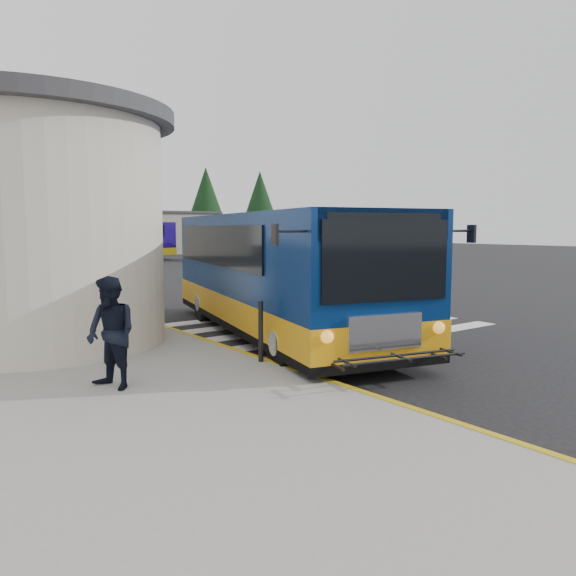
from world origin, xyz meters
TOP-DOWN VIEW (x-y plane):
  - ground at (0.00, 0.00)m, footprint 140.00×140.00m
  - curb_strip at (-4.05, 4.00)m, footprint 0.12×34.00m
  - crosswalk at (-0.50, -0.80)m, footprint 8.00×5.35m
  - depot_building at (6.00, 42.00)m, footprint 26.40×8.40m
  - tree_line at (6.29, 50.00)m, footprint 58.40×4.40m
  - transit_bus at (-2.01, -1.23)m, footprint 5.41×10.48m
  - pedestrian_a at (-6.74, -1.14)m, footprint 0.59×0.76m
  - pedestrian_b at (-6.95, -3.79)m, footprint 0.87×0.99m
  - bollard at (-4.20, -3.71)m, footprint 0.09×0.09m
  - far_bus_a at (5.03, 30.30)m, footprint 10.44×4.67m
  - far_bus_b at (17.51, 26.16)m, footprint 10.13×3.96m

SIDE VIEW (x-z plane):
  - ground at x=0.00m, z-range 0.00..0.00m
  - crosswalk at x=-0.50m, z-range 0.00..0.01m
  - curb_strip at x=-4.05m, z-range 0.00..0.16m
  - bollard at x=-4.20m, z-range 0.15..1.25m
  - pedestrian_b at x=-6.95m, z-range 0.15..1.85m
  - pedestrian_a at x=-6.74m, z-range 0.15..1.99m
  - transit_bus at x=-2.01m, z-range -0.06..2.81m
  - far_bus_b at x=17.51m, z-range 0.38..2.93m
  - far_bus_a at x=5.03m, z-range 0.39..2.99m
  - depot_building at x=6.00m, z-range 0.01..4.21m
  - tree_line at x=6.29m, z-range 1.77..11.77m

